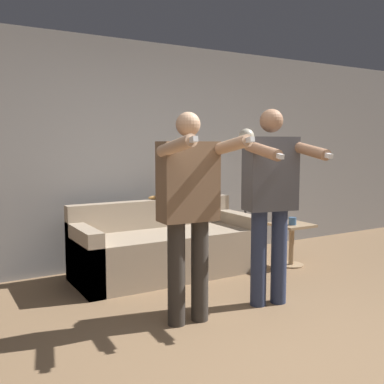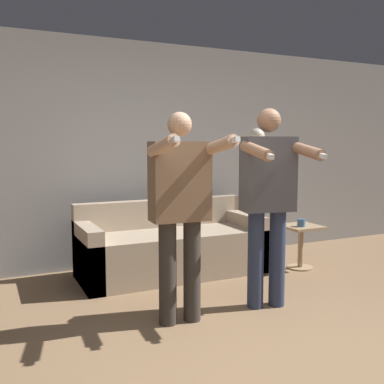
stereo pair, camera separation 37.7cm
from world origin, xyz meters
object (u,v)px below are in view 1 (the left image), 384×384
cat (170,193)px  cup (292,221)px  side_table (292,236)px  person_left (189,203)px  floor_lamp (246,169)px  person_right (271,193)px  couch (166,249)px

cat → cup: cat is taller
side_table → cup: cup is taller
person_left → floor_lamp: size_ratio=1.04×
person_right → side_table: bearing=50.5°
couch → cup: bearing=-18.6°
couch → person_left: 1.52m
side_table → couch: bearing=164.0°
person_right → floor_lamp: size_ratio=1.07×
couch → person_left: person_left is taller
person_right → floor_lamp: 1.69m
person_left → side_table: (1.88, 0.87, -0.62)m
person_left → cat: size_ratio=3.79×
person_right → cat: 1.60m
floor_lamp → cup: (0.18, -0.65, -0.57)m
person_left → side_table: bearing=28.3°
person_left → cat: person_left is taller
couch → floor_lamp: size_ratio=1.23×
cat → side_table: bearing=-30.3°
person_right → cup: (1.01, 0.81, -0.45)m
floor_lamp → side_table: bearing=-69.2°
person_right → cup: bearing=49.9°
couch → person_right: 1.51m
side_table → person_left: bearing=-155.3°
person_right → side_table: person_right is taller
side_table → cup: bearing=-129.8°
floor_lamp → cup: bearing=-74.5°
cup → side_table: bearing=50.2°
person_left → cup: (1.83, 0.81, -0.43)m
person_right → side_table: (1.06, 0.87, -0.64)m
couch → cat: size_ratio=4.50×
couch → person_left: size_ratio=1.19×
person_left → cup: bearing=27.5°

